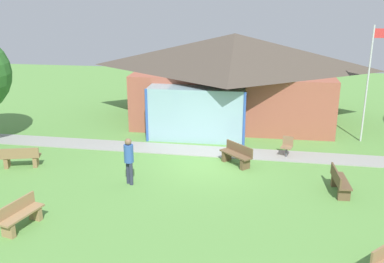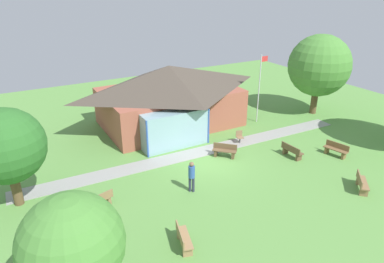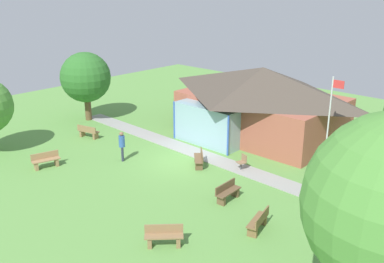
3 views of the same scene
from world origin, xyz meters
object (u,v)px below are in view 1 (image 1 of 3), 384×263
(bench_front_left, at_px, (20,215))
(bench_rear_near_path, at_px, (237,155))
(flagpole, at_px, (369,79))
(bench_mid_right, at_px, (339,182))
(bench_mid_left, at_px, (21,158))
(visitor_strolling_lawn, at_px, (129,158))
(patio_chair_lawn_spare, at_px, (287,147))
(pavilion, at_px, (233,76))

(bench_front_left, bearing_deg, bench_rear_near_path, 149.35)
(flagpole, bearing_deg, bench_mid_right, -108.49)
(bench_mid_left, bearing_deg, flagpole, 5.46)
(visitor_strolling_lawn, bearing_deg, bench_rear_near_path, 71.23)
(bench_rear_near_path, relative_size, patio_chair_lawn_spare, 1.60)
(bench_mid_left, xyz_separation_m, visitor_strolling_lawn, (4.69, -0.90, 0.62))
(pavilion, bearing_deg, bench_mid_left, -134.08)
(flagpole, bearing_deg, pavilion, 155.45)
(bench_rear_near_path, xyz_separation_m, visitor_strolling_lawn, (-3.73, -2.42, 0.62))
(bench_mid_left, xyz_separation_m, patio_chair_lawn_spare, (10.45, 2.72, 0.01))
(pavilion, xyz_separation_m, bench_rear_near_path, (0.60, -6.54, -1.96))
(flagpole, relative_size, bench_front_left, 3.37)
(patio_chair_lawn_spare, bearing_deg, bench_front_left, 58.04)
(bench_mid_right, relative_size, patio_chair_lawn_spare, 1.77)
(pavilion, relative_size, bench_mid_right, 7.13)
(pavilion, height_order, visitor_strolling_lawn, pavilion)
(flagpole, xyz_separation_m, bench_mid_left, (-14.00, -5.24, -2.52))
(patio_chair_lawn_spare, bearing_deg, flagpole, -127.85)
(bench_rear_near_path, height_order, bench_front_left, same)
(bench_mid_right, distance_m, visitor_strolling_lawn, 7.41)
(pavilion, xyz_separation_m, bench_mid_left, (-7.81, -8.07, -1.96))
(visitor_strolling_lawn, bearing_deg, bench_mid_right, 40.79)
(bench_mid_left, relative_size, visitor_strolling_lawn, 0.90)
(bench_rear_near_path, bearing_deg, flagpole, -101.47)
(bench_front_left, bearing_deg, patio_chair_lawn_spare, 146.35)
(flagpole, bearing_deg, bench_rear_near_path, -146.39)
(pavilion, distance_m, flagpole, 6.83)
(bench_mid_right, distance_m, patio_chair_lawn_spare, 3.66)
(bench_rear_near_path, distance_m, bench_front_left, 8.46)
(bench_mid_right, bearing_deg, flagpole, 158.67)
(pavilion, bearing_deg, flagpole, -24.55)
(patio_chair_lawn_spare, xyz_separation_m, visitor_strolling_lawn, (-5.76, -3.62, 0.61))
(pavilion, bearing_deg, bench_mid_right, -63.78)
(flagpole, bearing_deg, bench_mid_left, -159.49)
(patio_chair_lawn_spare, bearing_deg, visitor_strolling_lawn, 48.93)
(bench_front_left, bearing_deg, bench_mid_left, -136.54)
(pavilion, distance_m, bench_mid_right, 9.82)
(pavilion, distance_m, bench_rear_near_path, 6.85)
(bench_rear_near_path, distance_m, bench_mid_left, 8.55)
(bench_mid_left, bearing_deg, visitor_strolling_lawn, -25.86)
(pavilion, height_order, flagpole, flagpole)
(bench_mid_left, height_order, bench_mid_right, same)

